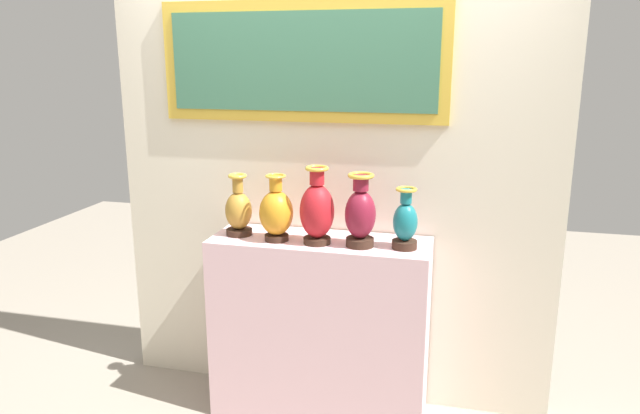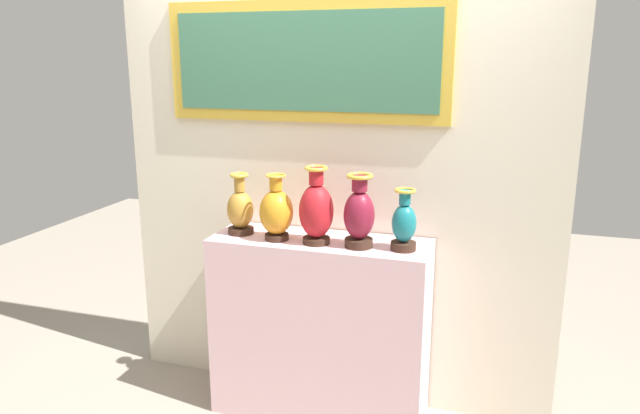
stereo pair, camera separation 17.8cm
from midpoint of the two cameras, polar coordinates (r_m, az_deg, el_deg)
ground_plane at (r=3.63m, az=1.49°, el=-18.98°), size 8.54×8.54×0.00m
display_shelf at (r=3.38m, az=1.54°, el=-11.60°), size 1.19×0.41×1.04m
back_wall at (r=3.33m, az=2.79°, el=6.64°), size 2.54×0.14×3.06m
vase_ochre at (r=3.28m, az=-6.17°, el=-0.24°), size 0.15×0.15×0.34m
vase_amber at (r=3.15m, az=-2.62°, el=-0.48°), size 0.18×0.18×0.36m
vase_crimson at (r=3.08m, az=1.29°, el=-0.33°), size 0.18×0.18×0.41m
vase_burgundy at (r=3.03m, az=5.48°, el=-0.74°), size 0.16×0.16×0.39m
vase_teal at (r=3.02m, az=9.79°, el=-1.65°), size 0.13×0.13×0.32m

